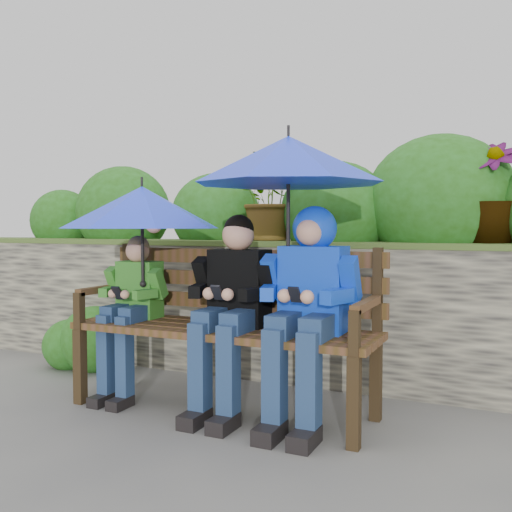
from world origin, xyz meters
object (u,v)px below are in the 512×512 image
at_px(boy_middle, 232,302).
at_px(umbrella_left, 142,207).
at_px(park_bench, 228,316).
at_px(boy_left, 131,304).
at_px(boy_right, 308,295).
at_px(umbrella_right, 288,160).

height_order(boy_middle, umbrella_left, umbrella_left).
height_order(park_bench, boy_left, boy_left).
distance_m(boy_left, boy_right, 1.25).
xyz_separation_m(boy_left, umbrella_right, (1.11, 0.02, 0.89)).
bearing_deg(boy_right, park_bench, 171.14).
xyz_separation_m(park_bench, umbrella_right, (0.43, -0.07, 0.94)).
relative_size(boy_middle, boy_right, 0.96).
distance_m(boy_right, umbrella_left, 1.25).
distance_m(boy_left, umbrella_left, 0.64).
xyz_separation_m(park_bench, boy_middle, (0.08, -0.10, 0.11)).
xyz_separation_m(boy_middle, umbrella_right, (0.35, 0.03, 0.83)).
distance_m(boy_middle, boy_right, 0.49).
bearing_deg(park_bench, boy_middle, -51.01).
distance_m(boy_middle, umbrella_right, 0.91).
bearing_deg(boy_left, umbrella_right, 0.88).
bearing_deg(umbrella_left, boy_right, 0.16).
xyz_separation_m(boy_left, boy_right, (1.24, -0.01, 0.12)).
bearing_deg(boy_right, boy_left, 179.77).
distance_m(boy_left, boy_middle, 0.76).
height_order(boy_left, boy_right, boy_right).
bearing_deg(boy_right, umbrella_right, 170.46).
distance_m(park_bench, boy_left, 0.68).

